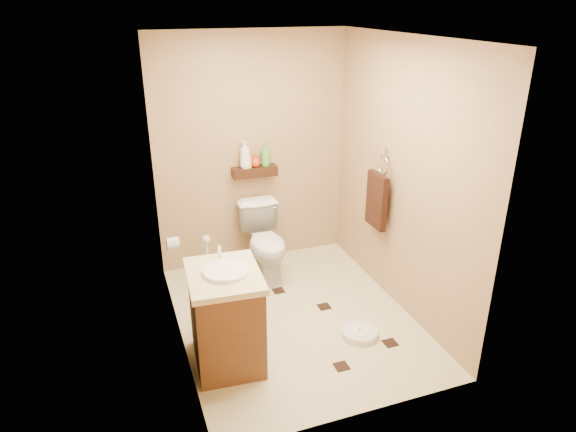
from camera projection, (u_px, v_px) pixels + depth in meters
name	position (u px, v px, depth m)	size (l,w,h in m)	color
ground	(294.00, 317.00, 4.63)	(2.50, 2.50, 0.00)	beige
wall_back	(252.00, 153.00, 5.25)	(2.00, 0.04, 2.40)	#A57E5E
wall_front	(367.00, 261.00, 3.08)	(2.00, 0.04, 2.40)	#A57E5E
wall_left	(170.00, 209.00, 3.85)	(0.04, 2.50, 2.40)	#A57E5E
wall_right	(402.00, 179.00, 4.47)	(0.04, 2.50, 2.40)	#A57E5E
ceiling	(296.00, 37.00, 3.69)	(2.00, 2.50, 0.02)	white
wall_shelf	(255.00, 172.00, 5.25)	(0.46, 0.14, 0.10)	#331B0D
floor_accents	(298.00, 322.00, 4.55)	(1.36, 1.38, 0.01)	black
toilet	(266.00, 242.00, 5.21)	(0.41, 0.72, 0.74)	white
vanity	(226.00, 317.00, 3.92)	(0.58, 0.69, 0.92)	brown
bathroom_scale	(360.00, 333.00, 4.36)	(0.37, 0.37, 0.06)	silver
toilet_brush	(208.00, 266.00, 5.15)	(0.12, 0.12, 0.52)	#196662
towel_ring	(377.00, 198.00, 4.76)	(0.12, 0.30, 0.76)	silver
toilet_paper	(173.00, 243.00, 4.67)	(0.12, 0.11, 0.12)	silver
bottle_a	(245.00, 154.00, 5.14)	(0.11, 0.11, 0.28)	white
bottle_b	(248.00, 160.00, 5.17)	(0.07, 0.07, 0.16)	#C8D02B
bottle_c	(255.00, 160.00, 5.20)	(0.10, 0.10, 0.14)	red
bottle_d	(265.00, 154.00, 5.22)	(0.09, 0.09, 0.24)	green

